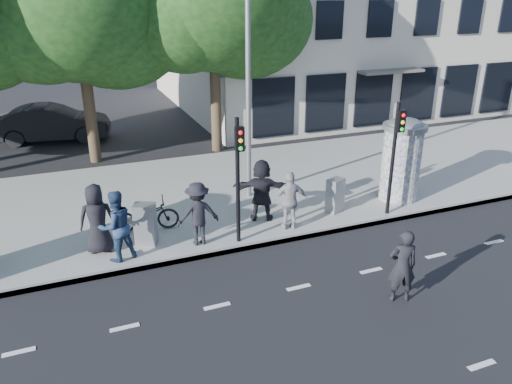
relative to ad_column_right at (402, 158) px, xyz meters
name	(u,v)px	position (x,y,z in m)	size (l,w,h in m)	color
ground	(328,322)	(-5.20, -4.70, -1.54)	(120.00, 120.00, 0.00)	black
sidewalk	(218,193)	(-5.20, 2.80, -1.46)	(40.00, 8.00, 0.15)	gray
curb	(263,244)	(-5.20, -1.15, -1.46)	(40.00, 0.10, 0.16)	slate
lane_dash_far	(299,287)	(-5.20, -3.30, -1.53)	(32.00, 0.12, 0.01)	silver
ad_column_right	(402,158)	(0.00, 0.00, 0.00)	(1.36, 1.36, 2.65)	beige
traffic_pole_near	(238,169)	(-5.80, -0.91, 0.69)	(0.22, 0.31, 3.40)	black
traffic_pole_far	(395,148)	(-1.00, -0.91, 0.69)	(0.22, 0.31, 3.40)	black
street_lamp	(249,50)	(-4.40, 1.93, 3.26)	(0.25, 0.93, 8.00)	slate
tree_near_left	(76,1)	(-8.70, 8.00, 4.53)	(6.80, 6.80, 8.97)	#38281C
ped_a	(97,219)	(-9.31, -0.06, -0.47)	(0.90, 0.59, 1.84)	black
ped_c	(116,226)	(-8.92, -0.64, -0.47)	(0.89, 0.70, 1.84)	navy
ped_d	(198,214)	(-6.83, -0.59, -0.52)	(1.12, 0.64, 1.74)	black
ped_e	(290,201)	(-4.20, -0.68, -0.54)	(1.00, 0.57, 1.70)	#959597
ped_f	(262,190)	(-4.70, 0.18, -0.47)	(1.71, 0.61, 1.84)	black
man_road	(402,266)	(-3.34, -4.57, -0.67)	(0.63, 0.41, 1.73)	black
bicycle	(146,215)	(-7.97, 0.71, -0.91)	(1.80, 0.63, 0.95)	black
cabinet_left	(145,224)	(-8.13, -0.08, -0.82)	(0.54, 0.40, 1.14)	gray
cabinet_right	(335,195)	(-2.42, -0.12, -0.86)	(0.50, 0.37, 1.05)	gray
car_mid	(52,123)	(-10.17, 11.75, -0.72)	(4.98, 1.74, 1.64)	black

